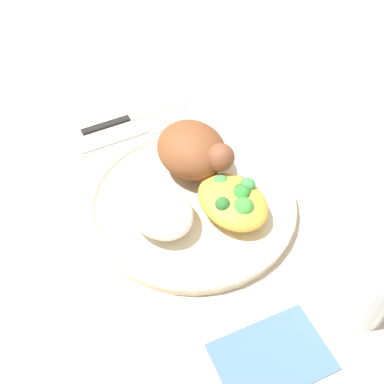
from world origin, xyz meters
The scene contains 9 objects.
ground_plane centered at (0.00, 0.00, 0.00)m, with size 2.00×2.00×0.00m, color #C6B099.
plate centered at (0.00, 0.00, 0.01)m, with size 0.27×0.27×0.02m.
roasted_chicken centered at (-0.04, 0.03, 0.05)m, with size 0.11×0.09×0.07m.
rice_pile centered at (0.01, -0.05, 0.04)m, with size 0.10×0.08×0.04m, color silver.
mac_cheese_with_broccoli centered at (0.05, 0.03, 0.04)m, with size 0.10×0.08×0.04m.
fork centered at (-0.17, 0.01, 0.00)m, with size 0.03×0.14×0.01m.
knife centered at (-0.21, 0.02, 0.00)m, with size 0.04×0.19×0.01m.
water_glass centered at (0.22, 0.07, 0.04)m, with size 0.07×0.07×0.08m, color silver.
napkin centered at (0.21, -0.05, 0.00)m, with size 0.08×0.12×0.00m, color #47669E.
Camera 1 is at (0.32, -0.23, 0.45)m, focal length 41.83 mm.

